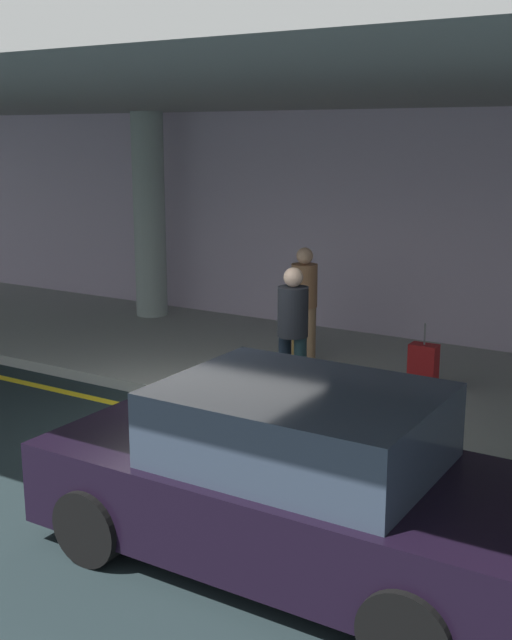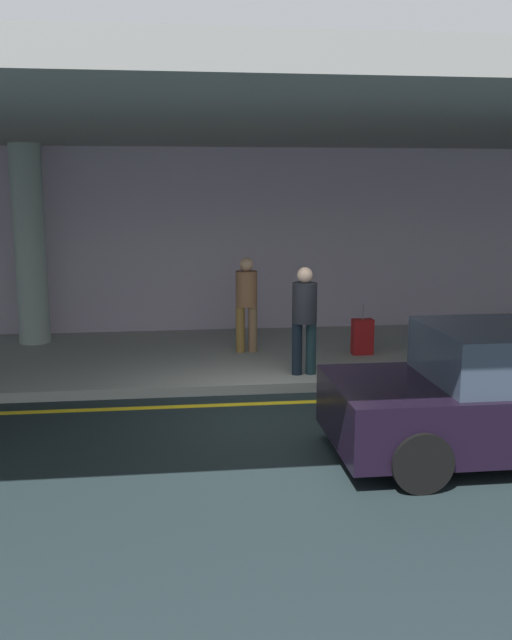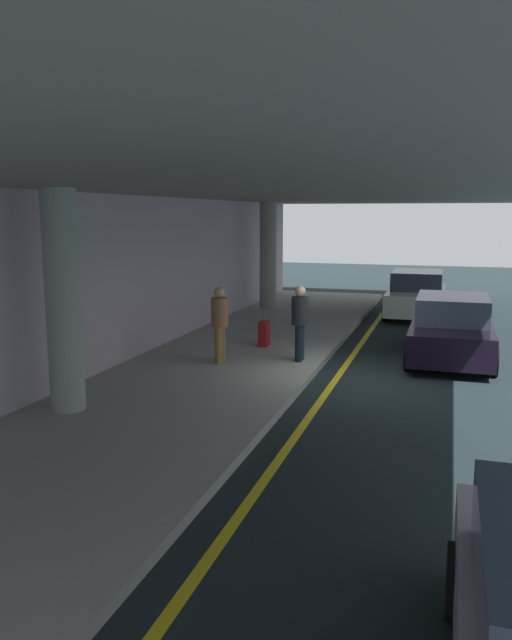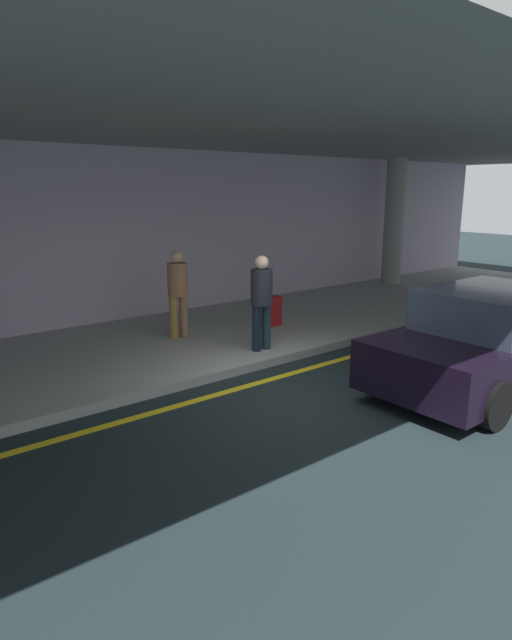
% 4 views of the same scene
% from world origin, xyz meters
% --- Properties ---
extents(ground_plane, '(60.00, 60.00, 0.00)m').
position_xyz_m(ground_plane, '(0.00, 0.00, 0.00)').
color(ground_plane, black).
extents(sidewalk, '(26.00, 4.20, 0.15)m').
position_xyz_m(sidewalk, '(0.00, 3.10, 0.07)').
color(sidewalk, '#959A93').
rests_on(sidewalk, ground).
extents(lane_stripe_yellow, '(26.00, 0.14, 0.01)m').
position_xyz_m(lane_stripe_yellow, '(0.00, 0.54, 0.00)').
color(lane_stripe_yellow, yellow).
rests_on(lane_stripe_yellow, ground).
extents(support_column_left_mid, '(0.57, 0.57, 3.65)m').
position_xyz_m(support_column_left_mid, '(-4.00, 4.41, 1.97)').
color(support_column_left_mid, '#92A19A').
rests_on(support_column_left_mid, sidewalk).
extents(support_column_center, '(0.57, 0.57, 3.65)m').
position_xyz_m(support_column_center, '(8.00, 4.41, 1.97)').
color(support_column_center, gray).
rests_on(support_column_center, sidewalk).
extents(ceiling_overhang, '(28.00, 13.20, 0.30)m').
position_xyz_m(ceiling_overhang, '(0.00, 2.60, 3.95)').
color(ceiling_overhang, gray).
rests_on(ceiling_overhang, support_column_far_left).
extents(terminal_back_wall, '(26.00, 0.30, 3.80)m').
position_xyz_m(terminal_back_wall, '(0.00, 5.35, 1.90)').
color(terminal_back_wall, '#BAABC0').
rests_on(terminal_back_wall, ground).
extents(car_black, '(4.10, 1.92, 1.50)m').
position_xyz_m(car_black, '(2.38, -1.71, 0.71)').
color(car_black, black).
rests_on(car_black, ground).
extents(car_white, '(4.10, 1.92, 1.50)m').
position_xyz_m(car_white, '(8.67, -0.58, 0.71)').
color(car_white, white).
rests_on(car_white, ground).
extents(traveler_with_luggage, '(0.38, 0.38, 1.68)m').
position_xyz_m(traveler_with_luggage, '(0.59, 1.51, 1.11)').
color(traveler_with_luggage, black).
rests_on(traveler_with_luggage, sidewalk).
extents(person_waiting_for_ride, '(0.38, 0.38, 1.68)m').
position_xyz_m(person_waiting_for_ride, '(-0.13, 3.13, 1.11)').
color(person_waiting_for_ride, olive).
rests_on(person_waiting_for_ride, sidewalk).
extents(suitcase_upright_primary, '(0.36, 0.22, 0.90)m').
position_xyz_m(suitcase_upright_primary, '(1.85, 2.71, 0.46)').
color(suitcase_upright_primary, maroon).
rests_on(suitcase_upright_primary, sidewalk).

